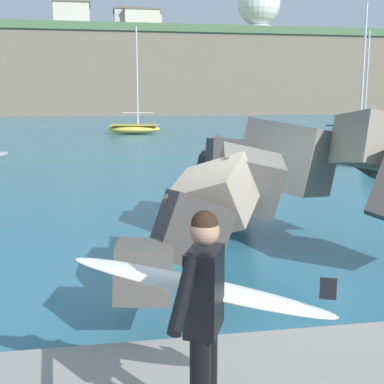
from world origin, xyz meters
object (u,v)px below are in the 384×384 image
radar_dome (259,7)px  station_building_central (130,25)px  boat_near_right (360,129)px  station_building_east (72,21)px  surfer_with_board (203,306)px  station_building_annex (150,27)px  boat_near_left (364,138)px  boat_mid_right (134,128)px  mooring_buoy_inner (345,138)px  station_building_west (142,24)px

radar_dome → station_building_central: (-25.22, 2.38, -3.61)m
boat_near_right → station_building_east: (-23.58, 68.54, 16.68)m
surfer_with_board → radar_dome: 105.68m
boat_near_right → station_building_annex: bearing=97.0°
boat_near_left → boat_mid_right: size_ratio=1.01×
surfer_with_board → station_building_east: size_ratio=0.26×
surfer_with_board → radar_dome: bearing=72.8°
boat_mid_right → mooring_buoy_inner: 16.00m
radar_dome → station_building_central: radar_dome is taller
surfer_with_board → boat_near_right: 37.08m
mooring_buoy_inner → station_building_east: station_building_east is taller
station_building_west → boat_mid_right: bearing=-95.3°
boat_near_right → station_building_east: size_ratio=0.96×
boat_near_left → mooring_buoy_inner: bearing=84.5°
mooring_buoy_inner → station_building_west: 73.16m
mooring_buoy_inner → station_building_east: (-20.33, 72.73, 16.96)m
boat_near_right → radar_dome: radar_dome is taller
boat_mid_right → radar_dome: radar_dome is taller
surfer_with_board → boat_mid_right: (1.88, 37.29, -0.80)m
station_building_west → boat_near_right: bearing=-80.9°
surfer_with_board → mooring_buoy_inner: 31.86m
mooring_buoy_inner → station_building_central: bearing=97.3°
boat_near_left → mooring_buoy_inner: boat_near_left is taller
station_building_central → station_building_west: bearing=-52.0°
station_building_central → station_building_annex: station_building_central is taller
station_building_west → surfer_with_board: bearing=-94.4°
station_building_east → boat_near_left: bearing=-75.2°
boat_near_right → station_building_central: size_ratio=1.02×
station_building_annex → boat_mid_right: bearing=-96.5°
station_building_west → station_building_central: (-2.08, 2.67, 0.15)m
radar_dome → station_building_central: 25.59m
station_building_east → station_building_west: bearing=-8.0°
mooring_buoy_inner → station_building_annex: 77.54m
boat_mid_right → radar_dome: size_ratio=0.72×
station_building_central → boat_near_left: bearing=-83.2°
boat_near_left → boat_near_right: bearing=63.9°
surfer_with_board → station_building_west: bearing=85.6°
station_building_east → station_building_annex: 15.13m
boat_near_right → boat_mid_right: 17.09m
mooring_buoy_inner → station_building_annex: (-5.48, 75.58, 16.47)m
station_building_central → station_building_annex: 4.49m
surfer_with_board → station_building_east: bearing=93.0°
boat_near_left → station_building_central: bearing=96.8°
surfer_with_board → boat_mid_right: bearing=87.1°
boat_near_right → station_building_annex: 73.72m
station_building_annex → radar_dome: bearing=-11.7°
boat_near_left → mooring_buoy_inner: (0.29, 3.03, -0.24)m
station_building_annex → boat_near_left: bearing=-86.2°
station_building_east → mooring_buoy_inner: bearing=-74.4°
surfer_with_board → boat_near_left: 29.06m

